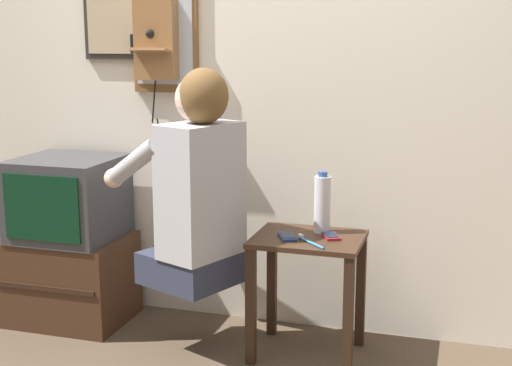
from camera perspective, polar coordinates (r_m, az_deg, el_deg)
The scene contains 12 objects.
wall_back at distance 3.36m, azimuth -0.10°, elevation 9.94°, with size 6.80×0.05×2.55m.
side_table at distance 3.10m, azimuth 4.18°, elevation -6.69°, with size 0.46×0.38×0.54m.
person at distance 3.03m, azimuth -4.85°, elevation -0.13°, with size 0.63×0.53×0.94m.
tv_stand at distance 3.64m, azimuth -14.68°, elevation -7.38°, with size 0.57×0.43×0.42m.
television at distance 3.53m, azimuth -14.80°, elevation -1.16°, with size 0.47×0.45×0.39m.
wall_phone_antique at distance 3.44m, azimuth -7.93°, elevation 11.39°, with size 0.24×0.19×0.80m.
framed_picture at distance 3.60m, azimuth -11.46°, elevation 12.94°, with size 0.29×0.03×0.41m.
wall_mirror at distance 3.47m, azimuth -7.31°, elevation 13.75°, with size 0.33×0.04×0.79m.
cell_phone_held at distance 3.03m, azimuth 2.52°, elevation -4.31°, with size 0.11×0.14×0.01m.
cell_phone_spare at distance 3.06m, azimuth 5.99°, elevation -4.22°, with size 0.11×0.14×0.01m.
water_bottle at distance 3.10m, azimuth 5.32°, elevation -1.67°, with size 0.07×0.07×0.27m.
toothbrush at distance 2.96m, azimuth 4.28°, elevation -4.69°, with size 0.14×0.13×0.02m.
Camera 1 is at (0.99, -2.17, 1.38)m, focal length 50.00 mm.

